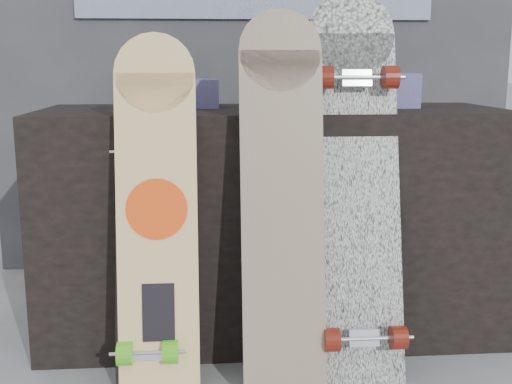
{
  "coord_description": "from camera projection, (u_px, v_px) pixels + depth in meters",
  "views": [
    {
      "loc": [
        -0.24,
        -1.73,
        0.95
      ],
      "look_at": [
        -0.09,
        0.2,
        0.57
      ],
      "focal_mm": 45.0,
      "sensor_mm": 36.0,
      "label": 1
    }
  ],
  "objects": [
    {
      "name": "merch_box_purple",
      "position": [
        193.0,
        94.0,
        2.26
      ],
      "size": [
        0.18,
        0.12,
        0.1
      ],
      "primitive_type": "cube",
      "color": "navy",
      "rests_on": "vendor_table"
    },
    {
      "name": "skateboard_dark",
      "position": [
        149.0,
        231.0,
        1.95
      ],
      "size": [
        0.2,
        0.35,
        0.89
      ],
      "rotation": [
        -0.31,
        0.0,
        0.0
      ],
      "color": "black",
      "rests_on": "ground"
    },
    {
      "name": "merch_box_small",
      "position": [
        396.0,
        90.0,
        2.28
      ],
      "size": [
        0.14,
        0.14,
        0.12
      ],
      "primitive_type": "cube",
      "color": "navy",
      "rests_on": "vendor_table"
    },
    {
      "name": "longboard_cascadia",
      "position": [
        356.0,
        177.0,
        1.96
      ],
      "size": [
        0.27,
        0.37,
        1.18
      ],
      "rotation": [
        -0.25,
        0.0,
        0.0
      ],
      "color": "white",
      "rests_on": "ground"
    },
    {
      "name": "longboard_celtic",
      "position": [
        282.0,
        191.0,
        1.86
      ],
      "size": [
        0.24,
        0.23,
        1.11
      ],
      "rotation": [
        -0.19,
        0.0,
        0.0
      ],
      "color": "beige",
      "rests_on": "ground"
    },
    {
      "name": "vendor_table",
      "position": [
        273.0,
        220.0,
        2.31
      ],
      "size": [
        1.6,
        0.6,
        0.8
      ],
      "primitive_type": "cube",
      "color": "black",
      "rests_on": "ground"
    },
    {
      "name": "merch_box_flat",
      "position": [
        332.0,
        98.0,
        2.33
      ],
      "size": [
        0.22,
        0.1,
        0.06
      ],
      "primitive_type": "cube",
      "color": "#D1B78C",
      "rests_on": "vendor_table"
    },
    {
      "name": "longboard_geisha",
      "position": [
        157.0,
        204.0,
        1.87
      ],
      "size": [
        0.24,
        0.2,
        1.05
      ],
      "rotation": [
        -0.18,
        0.0,
        0.0
      ],
      "color": "beige",
      "rests_on": "ground"
    },
    {
      "name": "booth",
      "position": [
        254.0,
        31.0,
        3.0
      ],
      "size": [
        2.4,
        0.22,
        2.2
      ],
      "color": "#35353A",
      "rests_on": "ground"
    }
  ]
}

